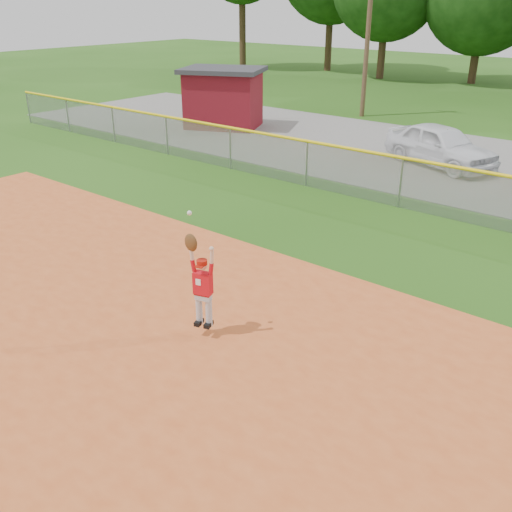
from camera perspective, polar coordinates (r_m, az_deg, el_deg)
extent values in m
plane|color=#245012|center=(10.32, -11.58, -9.77)|extent=(120.00, 120.00, 0.00)
cube|color=slate|center=(22.99, 20.68, 8.52)|extent=(44.00, 10.00, 0.03)
imported|color=white|center=(22.30, 17.99, 10.49)|extent=(4.76, 3.20, 1.51)
cube|color=#600D16|center=(28.04, -3.28, 15.29)|extent=(3.99, 3.59, 2.55)
cube|color=#333338|center=(27.86, -3.35, 18.08)|extent=(4.53, 4.13, 0.20)
cube|color=gray|center=(17.39, 14.27, 7.09)|extent=(40.00, 0.03, 1.50)
cylinder|color=yellow|center=(17.19, 14.53, 9.47)|extent=(40.00, 0.10, 0.10)
cylinder|color=gray|center=(31.24, -21.82, 13.62)|extent=(0.06, 0.06, 1.50)
cylinder|color=gray|center=(28.43, -18.31, 13.19)|extent=(0.06, 0.06, 1.50)
cylinder|color=gray|center=(25.74, -14.07, 12.61)|extent=(0.06, 0.06, 1.50)
cylinder|color=gray|center=(23.22, -8.90, 11.80)|extent=(0.06, 0.06, 1.50)
cylinder|color=gray|center=(20.93, -2.58, 10.69)|extent=(0.06, 0.06, 1.50)
cylinder|color=gray|center=(18.95, 5.10, 9.15)|extent=(0.06, 0.06, 1.50)
cylinder|color=gray|center=(17.39, 14.27, 7.09)|extent=(0.06, 0.06, 1.50)
cylinder|color=#4C3823|center=(31.01, 11.20, 21.77)|extent=(0.24, 0.24, 9.00)
cylinder|color=#422D1C|center=(52.79, -1.36, 21.41)|extent=(0.56, 0.56, 5.87)
cylinder|color=#422D1C|center=(51.59, 7.32, 21.30)|extent=(0.56, 0.56, 6.10)
cylinder|color=#422D1C|center=(47.06, 12.50, 19.64)|extent=(0.56, 0.56, 4.43)
cylinder|color=#422D1C|center=(46.01, 21.10, 18.36)|extent=(0.56, 0.56, 4.11)
cylinder|color=silver|center=(10.47, -5.70, -5.43)|extent=(0.15, 0.15, 0.54)
cylinder|color=silver|center=(10.39, -4.73, -5.64)|extent=(0.15, 0.15, 0.54)
cube|color=black|center=(10.56, -5.73, -6.61)|extent=(0.17, 0.24, 0.08)
cube|color=black|center=(10.48, -4.77, -6.82)|extent=(0.17, 0.24, 0.08)
cube|color=silver|center=(10.28, -5.28, -4.06)|extent=(0.32, 0.23, 0.11)
cube|color=maroon|center=(10.25, -5.30, -3.74)|extent=(0.33, 0.24, 0.04)
cube|color=red|center=(10.15, -5.34, -2.71)|extent=(0.36, 0.26, 0.41)
cube|color=white|center=(10.07, -5.81, -2.62)|extent=(0.10, 0.04, 0.12)
sphere|color=beige|center=(10.00, -5.42, -0.91)|extent=(0.23, 0.23, 0.18)
cylinder|color=#A8160A|center=(9.97, -5.43, -0.63)|extent=(0.24, 0.24, 0.09)
cube|color=#A8160A|center=(9.91, -5.68, -1.05)|extent=(0.17, 0.15, 0.02)
cylinder|color=red|center=(10.09, -6.30, -0.95)|extent=(0.12, 0.10, 0.23)
cylinder|color=beige|center=(10.00, -6.47, 0.25)|extent=(0.10, 0.09, 0.24)
ellipsoid|color=#4C2D14|center=(9.92, -6.52, 1.34)|extent=(0.31, 0.21, 0.33)
sphere|color=white|center=(9.72, -6.67, 4.30)|extent=(0.10, 0.10, 0.08)
cylinder|color=red|center=(9.94, -4.52, -1.27)|extent=(0.12, 0.10, 0.23)
cylinder|color=beige|center=(9.84, -4.44, -0.09)|extent=(0.10, 0.09, 0.24)
sphere|color=beige|center=(9.77, -4.47, 0.72)|extent=(0.11, 0.11, 0.09)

